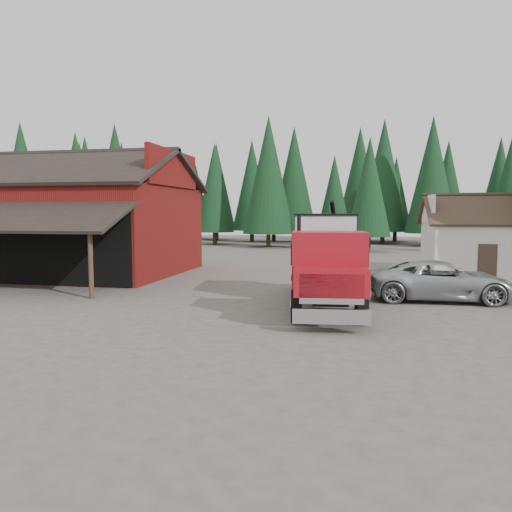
# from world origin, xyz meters

# --- Properties ---
(ground) EXTENTS (120.00, 120.00, 0.00)m
(ground) POSITION_xyz_m (0.00, 0.00, 0.00)
(ground) COLOR #4C463C
(ground) RESTS_ON ground
(red_barn) EXTENTS (12.80, 13.63, 7.18)m
(red_barn) POSITION_xyz_m (-11.00, 9.90, 2.69)
(red_barn) COLOR maroon
(red_barn) RESTS_ON ground
(farmhouse) EXTENTS (8.60, 6.42, 4.65)m
(farmhouse) POSITION_xyz_m (13.00, 13.00, 1.67)
(farmhouse) COLOR silver
(farmhouse) RESTS_ON ground
(conifer_backdrop) EXTENTS (76.00, 16.00, 16.00)m
(conifer_backdrop) POSITION_xyz_m (0.00, 42.00, 0.00)
(conifer_backdrop) COLOR black
(conifer_backdrop) RESTS_ON ground
(near_pine_a) EXTENTS (4.40, 4.40, 11.40)m
(near_pine_a) POSITION_xyz_m (-22.00, 28.00, 6.39)
(near_pine_a) COLOR #382619
(near_pine_a) RESTS_ON ground
(near_pine_b) EXTENTS (3.96, 3.96, 10.40)m
(near_pine_b) POSITION_xyz_m (6.00, 30.00, 5.89)
(near_pine_b) COLOR #382619
(near_pine_b) RESTS_ON ground
(near_pine_d) EXTENTS (5.28, 5.28, 13.40)m
(near_pine_d) POSITION_xyz_m (-4.00, 34.00, 7.39)
(near_pine_d) COLOR #382619
(near_pine_d) RESTS_ON ground
(feed_truck) EXTENTS (3.42, 9.25, 4.08)m
(feed_truck) POSITION_xyz_m (4.00, 2.42, 1.91)
(feed_truck) COLOR black
(feed_truck) RESTS_ON ground
(silver_car) EXTENTS (5.87, 2.85, 1.61)m
(silver_car) POSITION_xyz_m (8.56, 4.61, 0.80)
(silver_car) COLOR #A4A7AB
(silver_car) RESTS_ON ground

